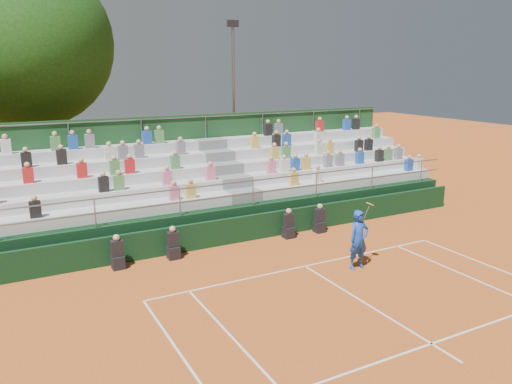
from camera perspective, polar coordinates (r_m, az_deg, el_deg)
ground at (r=16.95m, az=5.63°, el=-8.45°), size 90.00×90.00×0.00m
courtside_wall at (r=19.35m, az=0.42°, el=-3.93°), size 20.00×0.15×1.00m
line_officials at (r=18.37m, az=-2.83°, el=-5.01°), size 8.46×0.40×1.19m
grandstand at (r=21.99m, az=-3.60°, el=-0.21°), size 20.00×5.20×4.40m
tennis_player at (r=16.73m, az=11.66°, el=-5.34°), size 0.89×0.48×2.22m
tree_east at (r=26.69m, az=-24.77°, el=15.22°), size 7.97×7.97×11.60m
floodlight_mast at (r=27.91m, az=-2.59°, el=11.29°), size 0.60×0.25×8.94m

